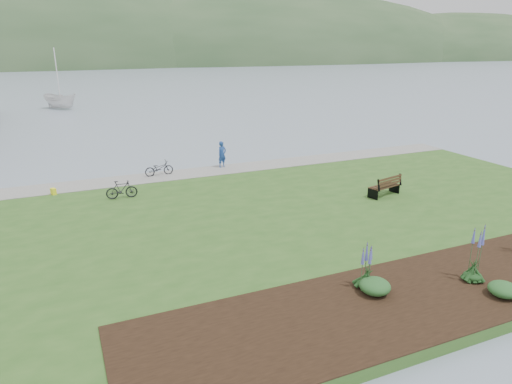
# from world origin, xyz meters

# --- Properties ---
(ground) EXTENTS (600.00, 600.00, 0.00)m
(ground) POSITION_xyz_m (0.00, 0.00, 0.00)
(ground) COLOR gray
(ground) RESTS_ON ground
(lawn) EXTENTS (34.00, 20.00, 0.40)m
(lawn) POSITION_xyz_m (0.00, -2.00, 0.20)
(lawn) COLOR #2C541D
(lawn) RESTS_ON ground
(shoreline_path) EXTENTS (34.00, 2.20, 0.03)m
(shoreline_path) POSITION_xyz_m (0.00, 6.90, 0.42)
(shoreline_path) COLOR gray
(shoreline_path) RESTS_ON lawn
(garden_bed) EXTENTS (24.00, 4.40, 0.04)m
(garden_bed) POSITION_xyz_m (3.00, -9.80, 0.42)
(garden_bed) COLOR black
(garden_bed) RESTS_ON lawn
(far_hillside) EXTENTS (580.00, 80.00, 38.00)m
(far_hillside) POSITION_xyz_m (20.00, 170.00, 0.00)
(far_hillside) COLOR #2F4C2B
(far_hillside) RESTS_ON ground
(park_bench) EXTENTS (1.95, 1.16, 1.14)m
(park_bench) POSITION_xyz_m (5.91, -1.38, 0.96)
(park_bench) COLOR #302012
(park_bench) RESTS_ON lawn
(person) EXTENTS (0.86, 0.73, 1.99)m
(person) POSITION_xyz_m (0.01, 7.50, 1.40)
(person) COLOR navy
(person) RESTS_ON lawn
(bicycle_a) EXTENTS (0.71, 1.75, 0.90)m
(bicycle_a) POSITION_xyz_m (-4.12, 7.20, 0.85)
(bicycle_a) COLOR black
(bicycle_a) RESTS_ON lawn
(bicycle_b) EXTENTS (0.57, 1.60, 0.95)m
(bicycle_b) POSITION_xyz_m (-6.78, 3.71, 0.87)
(bicycle_b) COLOR black
(bicycle_b) RESTS_ON lawn
(sailboat) EXTENTS (12.90, 12.92, 23.96)m
(sailboat) POSITION_xyz_m (-8.79, 44.43, 0.00)
(sailboat) COLOR silver
(sailboat) RESTS_ON ground
(pannier) EXTENTS (0.31, 0.37, 0.34)m
(pannier) POSITION_xyz_m (-10.02, 5.79, 0.57)
(pannier) COLOR yellow
(pannier) RESTS_ON lawn
(echium_0) EXTENTS (0.62, 0.62, 2.13)m
(echium_0) POSITION_xyz_m (2.78, -9.82, 1.24)
(echium_0) COLOR #123414
(echium_0) RESTS_ON garden_bed
(echium_4) EXTENTS (0.62, 0.62, 1.77)m
(echium_4) POSITION_xyz_m (-0.79, -8.80, 1.14)
(echium_4) COLOR #123414
(echium_4) RESTS_ON garden_bed
(shrub_0) EXTENTS (0.98, 0.98, 0.49)m
(shrub_0) POSITION_xyz_m (-0.75, -9.20, 0.69)
(shrub_0) COLOR #1E4C21
(shrub_0) RESTS_ON garden_bed
(shrub_1) EXTENTS (0.91, 0.91, 0.46)m
(shrub_1) POSITION_xyz_m (2.84, -10.94, 0.67)
(shrub_1) COLOR #1E4C21
(shrub_1) RESTS_ON garden_bed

